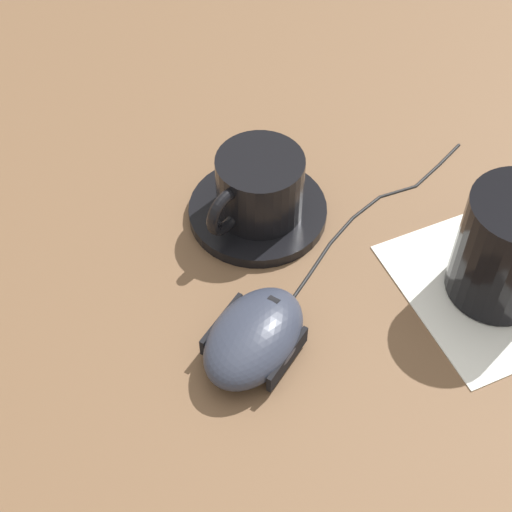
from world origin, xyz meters
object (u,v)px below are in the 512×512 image
at_px(coffee_cup, 258,187).
at_px(drinking_glass, 508,248).
at_px(computer_mouse, 254,337).
at_px(saucer, 258,211).

distance_m(coffee_cup, drinking_glass, 0.21).
bearing_deg(coffee_cup, drinking_glass, 108.20).
distance_m(computer_mouse, drinking_glass, 0.21).
bearing_deg(drinking_glass, saucer, -72.70).
height_order(coffee_cup, drinking_glass, drinking_glass).
bearing_deg(computer_mouse, coffee_cup, -141.35).
relative_size(coffee_cup, drinking_glass, 1.05).
xyz_separation_m(saucer, drinking_glass, (-0.06, 0.20, 0.05)).
height_order(coffee_cup, computer_mouse, coffee_cup).
bearing_deg(drinking_glass, computer_mouse, -32.71).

